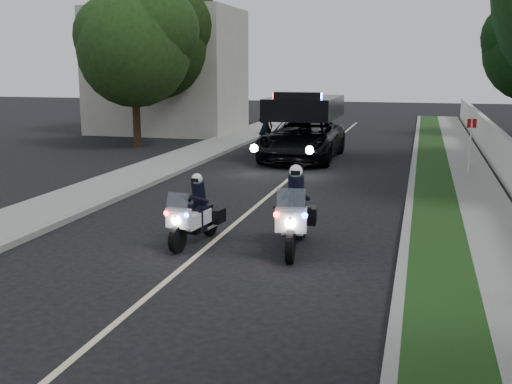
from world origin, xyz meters
TOP-DOWN VIEW (x-y plane):
  - ground at (0.00, 0.00)m, footprint 120.00×120.00m
  - curb_right at (4.10, 10.00)m, footprint 0.20×60.00m
  - grass_verge at (4.80, 10.00)m, footprint 1.20×60.00m
  - sidewalk_right at (6.10, 10.00)m, footprint 1.40×60.00m
  - curb_left at (-4.10, 10.00)m, footprint 0.20×60.00m
  - sidewalk_left at (-5.20, 10.00)m, footprint 2.00×60.00m
  - building_far at (-10.00, 26.00)m, footprint 8.00×6.00m
  - lane_marking at (0.00, 10.00)m, footprint 0.12×50.00m
  - police_moto_left at (-0.35, 4.54)m, footprint 0.87×1.88m
  - police_moto_right at (1.85, 4.62)m, footprint 0.97×2.19m
  - police_suv at (-0.41, 17.31)m, footprint 2.90×6.21m
  - bicycle at (-2.52, 19.46)m, footprint 0.81×1.76m
  - cyclist at (-2.52, 19.46)m, footprint 0.69×0.50m
  - sign_post at (6.00, 14.98)m, footprint 0.36×0.36m
  - tree_left_near at (-8.76, 19.18)m, footprint 5.30×5.30m
  - tree_left_far at (-9.26, 23.59)m, footprint 6.85×6.85m

SIDE VIEW (x-z plane):
  - ground at x=0.00m, z-range 0.00..0.00m
  - police_moto_left at x=-0.35m, z-range -0.77..0.77m
  - police_moto_right at x=1.85m, z-range -0.90..0.90m
  - police_suv at x=-0.41m, z-range -1.51..1.51m
  - bicycle at x=-2.52m, z-range -0.44..0.44m
  - cyclist at x=-2.52m, z-range -0.91..0.91m
  - sign_post at x=6.00m, z-range -1.04..1.04m
  - tree_left_near at x=-8.76m, z-range -4.38..4.38m
  - tree_left_far at x=-9.26m, z-range -4.69..4.69m
  - lane_marking at x=0.00m, z-range 0.00..0.01m
  - curb_right at x=4.10m, z-range 0.00..0.15m
  - curb_left at x=-4.10m, z-range 0.00..0.15m
  - grass_verge at x=4.80m, z-range 0.00..0.16m
  - sidewalk_right at x=6.10m, z-range 0.00..0.16m
  - sidewalk_left at x=-5.20m, z-range 0.00..0.16m
  - building_far at x=-10.00m, z-range 0.00..7.00m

